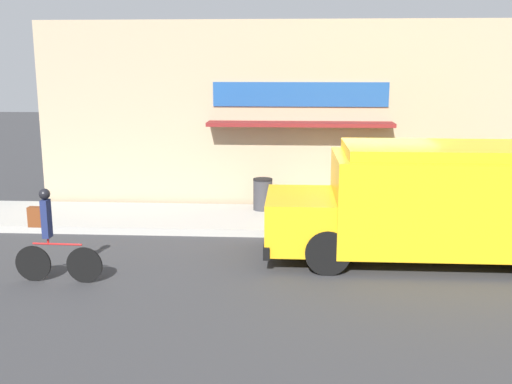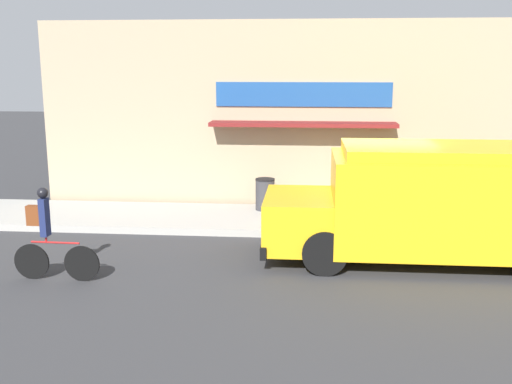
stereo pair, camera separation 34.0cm
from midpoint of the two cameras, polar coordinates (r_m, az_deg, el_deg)
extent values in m
plane|color=#38383A|center=(13.68, 11.26, -4.53)|extent=(70.00, 70.00, 0.00)
cube|color=#ADAAA3|center=(14.88, 10.76, -2.81)|extent=(28.00, 2.56, 0.17)
cube|color=tan|center=(15.96, 10.58, 6.97)|extent=(17.02, 0.18, 4.98)
cube|color=#1E4C93|center=(15.74, 5.15, 9.24)|extent=(4.55, 0.05, 0.63)
cube|color=maroon|center=(15.46, 5.10, 6.45)|extent=(4.78, 0.71, 0.10)
cube|color=yellow|center=(12.39, 19.38, -0.97)|extent=(4.87, 2.27, 1.82)
cube|color=yellow|center=(12.08, 4.86, -2.63)|extent=(1.35, 2.08, 1.00)
cube|color=yellow|center=(12.21, 19.71, 3.68)|extent=(4.48, 2.09, 0.21)
cube|color=black|center=(12.20, 1.86, -4.40)|extent=(0.13, 2.21, 0.24)
cube|color=red|center=(13.43, 12.44, 0.81)|extent=(0.03, 0.44, 0.44)
cylinder|color=black|center=(13.12, 7.06, -3.17)|extent=(0.85, 0.26, 0.85)
cylinder|color=black|center=(11.27, 7.42, -5.76)|extent=(0.85, 0.26, 0.85)
cylinder|color=black|center=(13.83, 23.20, -3.29)|extent=(0.85, 0.26, 0.85)
cylinder|color=black|center=(11.28, -15.42, -6.59)|extent=(0.66, 0.06, 0.66)
cylinder|color=black|center=(11.67, -19.79, -6.26)|extent=(0.66, 0.06, 0.66)
cylinder|color=red|center=(11.35, -17.77, -4.61)|extent=(0.91, 0.06, 0.04)
cylinder|color=red|center=(11.41, -18.55, -4.27)|extent=(0.04, 0.04, 0.12)
cube|color=navy|center=(11.30, -18.69, -2.30)|extent=(0.13, 0.20, 0.69)
sphere|color=black|center=(11.21, -18.84, -0.08)|extent=(0.20, 0.20, 0.20)
cube|color=brown|center=(11.38, -19.56, -2.11)|extent=(0.26, 0.15, 0.36)
cylinder|color=#38383D|center=(15.40, 1.49, -0.29)|extent=(0.49, 0.49, 0.77)
cylinder|color=black|center=(15.32, 1.50, 1.20)|extent=(0.50, 0.50, 0.04)
camera|label=1|loc=(0.17, -89.26, 0.16)|focal=42.00mm
camera|label=2|loc=(0.17, 90.74, -0.16)|focal=42.00mm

